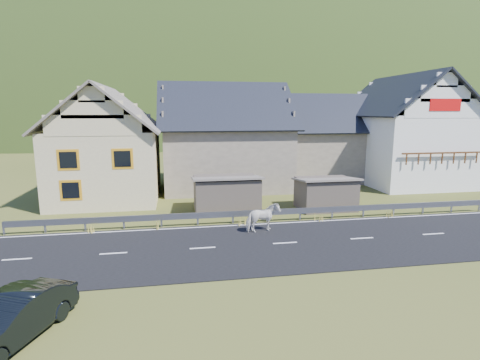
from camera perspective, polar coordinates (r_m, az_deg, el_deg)
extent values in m
plane|color=#404617|center=(18.52, 6.89, -9.62)|extent=(160.00, 160.00, 0.00)
cube|color=black|center=(18.52, 6.89, -9.56)|extent=(60.00, 7.00, 0.04)
cube|color=silver|center=(18.51, 6.89, -9.49)|extent=(60.00, 6.60, 0.01)
cube|color=#93969B|center=(21.73, 4.15, -4.94)|extent=(28.00, 0.08, 0.34)
cube|color=#93969B|center=(23.01, -32.34, -6.29)|extent=(0.10, 0.06, 0.70)
cube|color=#93969B|center=(22.31, -27.57, -6.33)|extent=(0.10, 0.06, 0.70)
cube|color=#93969B|center=(21.77, -22.53, -6.33)|extent=(0.10, 0.06, 0.70)
cube|color=#93969B|center=(21.41, -17.28, -6.27)|extent=(0.10, 0.06, 0.70)
cube|color=#93969B|center=(21.23, -11.89, -6.16)|extent=(0.10, 0.06, 0.70)
cube|color=#93969B|center=(21.24, -6.47, -5.99)|extent=(0.10, 0.06, 0.70)
cube|color=#93969B|center=(21.43, -1.09, -5.77)|extent=(0.10, 0.06, 0.70)
cube|color=#93969B|center=(21.81, 4.13, -5.51)|extent=(0.10, 0.06, 0.70)
cube|color=#93969B|center=(22.36, 9.13, -5.21)|extent=(0.10, 0.06, 0.70)
cube|color=#93969B|center=(23.07, 13.86, -4.90)|extent=(0.10, 0.06, 0.70)
cube|color=#93969B|center=(23.93, 18.27, -4.58)|extent=(0.10, 0.06, 0.70)
cube|color=#93969B|center=(24.92, 22.34, -4.25)|extent=(0.10, 0.06, 0.70)
cube|color=#93969B|center=(26.03, 26.09, -3.94)|extent=(0.10, 0.06, 0.70)
cube|color=#93969B|center=(27.24, 29.51, -3.63)|extent=(0.10, 0.06, 0.70)
cube|color=#93969B|center=(28.53, 32.64, -3.34)|extent=(0.10, 0.06, 0.70)
cube|color=brown|center=(23.93, -2.11, -2.20)|extent=(4.30, 3.30, 2.40)
cube|color=brown|center=(25.17, 12.89, -2.06)|extent=(3.80, 2.90, 2.20)
cube|color=beige|center=(29.32, -19.33, 2.33)|extent=(7.00, 9.00, 5.00)
cube|color=orange|center=(25.19, -24.70, 2.80)|extent=(1.30, 0.12, 1.30)
cube|color=orange|center=(24.55, -17.47, 3.10)|extent=(1.30, 0.12, 1.30)
cube|color=orange|center=(25.48, -24.38, -1.44)|extent=(1.30, 0.12, 1.30)
cube|color=gray|center=(30.94, -23.04, 10.04)|extent=(0.70, 0.70, 2.40)
cube|color=gray|center=(32.14, -2.39, 3.58)|extent=(10.00, 9.00, 5.00)
cube|color=gray|center=(36.70, 12.91, 3.86)|extent=(9.00, 8.00, 4.60)
cube|color=white|center=(36.80, 23.45, 4.38)|extent=(8.00, 10.00, 6.00)
cube|color=red|center=(32.56, 28.81, 9.99)|extent=(2.60, 0.06, 0.90)
cube|color=#583116|center=(32.53, 28.50, 3.65)|extent=(6.80, 0.12, 0.12)
ellipsoid|color=#274015|center=(198.66, -6.76, 2.73)|extent=(440.00, 280.00, 260.00)
ellipsoid|color=black|center=(136.13, -31.67, 8.75)|extent=(76.00, 50.00, 28.00)
imported|color=silver|center=(19.87, 3.49, -5.77)|extent=(1.26, 1.93, 1.50)
imported|color=black|center=(12.73, -31.53, -17.63)|extent=(2.82, 4.25, 1.32)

